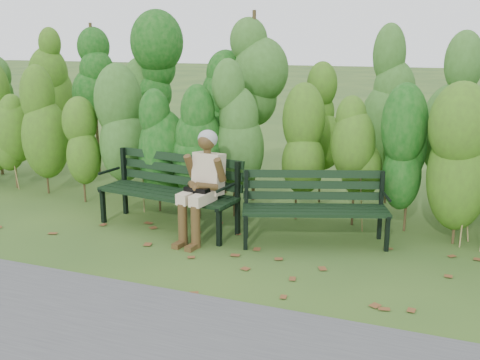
% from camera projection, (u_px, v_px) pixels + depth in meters
% --- Properties ---
extents(ground, '(80.00, 80.00, 0.00)m').
position_uv_depth(ground, '(228.00, 257.00, 5.90)').
color(ground, '#2C4B1E').
extents(hedge_band, '(11.04, 1.67, 2.42)m').
position_uv_depth(hedge_band, '(282.00, 115.00, 7.27)').
color(hedge_band, '#47381E').
rests_on(hedge_band, ground).
extents(leaf_litter, '(5.70, 2.29, 0.01)m').
position_uv_depth(leaf_litter, '(186.00, 256.00, 5.90)').
color(leaf_litter, brown).
rests_on(leaf_litter, ground).
extents(bench_left, '(1.81, 0.80, 0.88)m').
position_uv_depth(bench_left, '(172.00, 185.00, 6.73)').
color(bench_left, black).
rests_on(bench_left, ground).
extents(bench_right, '(1.67, 1.01, 0.79)m').
position_uv_depth(bench_right, '(314.00, 202.00, 6.23)').
color(bench_right, black).
rests_on(bench_right, ground).
extents(seated_woman, '(0.50, 0.73, 1.24)m').
position_uv_depth(seated_woman, '(203.00, 179.00, 6.27)').
color(seated_woman, beige).
rests_on(seated_woman, ground).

